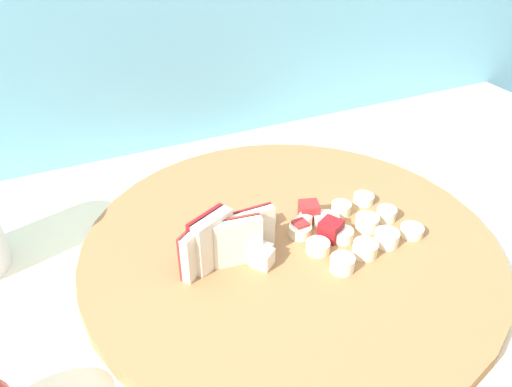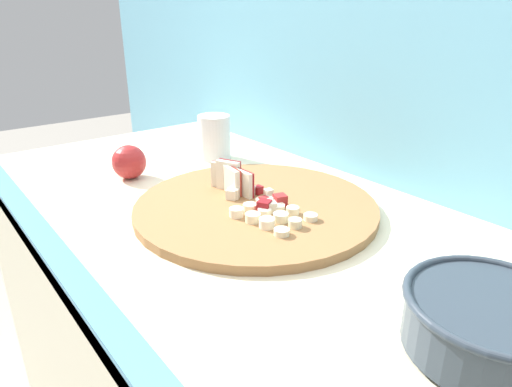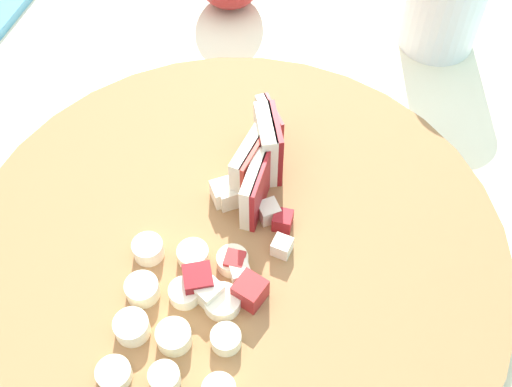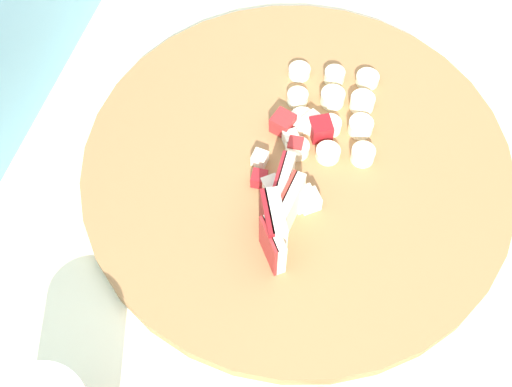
# 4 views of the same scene
# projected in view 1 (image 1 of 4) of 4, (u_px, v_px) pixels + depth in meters

# --- Properties ---
(tile_backsplash) EXTENTS (2.40, 0.04, 1.41)m
(tile_backsplash) POSITION_uv_depth(u_px,v_px,m) (181.00, 255.00, 0.91)
(tile_backsplash) COLOR #6BADC6
(tile_backsplash) RESTS_ON ground
(cutting_board) EXTENTS (0.45, 0.45, 0.02)m
(cutting_board) POSITION_uv_depth(u_px,v_px,m) (290.00, 247.00, 0.55)
(cutting_board) COLOR olive
(cutting_board) RESTS_ON tiled_countertop
(apple_wedge_fan) EXTENTS (0.11, 0.04, 0.06)m
(apple_wedge_fan) POSITION_uv_depth(u_px,v_px,m) (223.00, 240.00, 0.51)
(apple_wedge_fan) COLOR #B22D23
(apple_wedge_fan) RESTS_ON cutting_board
(apple_dice_pile) EXTENTS (0.12, 0.08, 0.02)m
(apple_dice_pile) POSITION_uv_depth(u_px,v_px,m) (294.00, 231.00, 0.55)
(apple_dice_pile) COLOR #A32323
(apple_dice_pile) RESTS_ON cutting_board
(banana_slice_rows) EXTENTS (0.14, 0.12, 0.02)m
(banana_slice_rows) POSITION_uv_depth(u_px,v_px,m) (355.00, 231.00, 0.55)
(banana_slice_rows) COLOR white
(banana_slice_rows) RESTS_ON cutting_board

